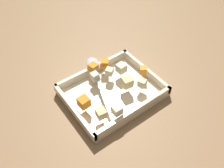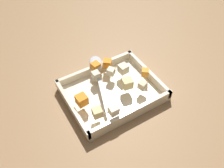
% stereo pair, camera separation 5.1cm
% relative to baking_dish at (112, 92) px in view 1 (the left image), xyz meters
% --- Properties ---
extents(ground_plane, '(4.00, 4.00, 0.00)m').
position_rel_baking_dish_xyz_m(ground_plane, '(0.00, -0.01, -0.01)').
color(ground_plane, '#936D47').
extents(baking_dish, '(0.31, 0.24, 0.04)m').
position_rel_baking_dish_xyz_m(baking_dish, '(0.00, 0.00, 0.00)').
color(baking_dish, beige).
rests_on(baking_dish, ground_plane).
extents(carrot_chunk_near_left, '(0.03, 0.03, 0.03)m').
position_rel_baking_dish_xyz_m(carrot_chunk_near_left, '(-0.12, -0.01, 0.05)').
color(carrot_chunk_near_left, orange).
rests_on(carrot_chunk_near_left, baking_dish).
extents(carrot_chunk_corner_ne, '(0.03, 0.03, 0.02)m').
position_rel_baking_dish_xyz_m(carrot_chunk_corner_ne, '(0.12, -0.01, 0.04)').
color(carrot_chunk_corner_ne, orange).
rests_on(carrot_chunk_corner_ne, baking_dish).
extents(carrot_chunk_rim_edge, '(0.03, 0.03, 0.03)m').
position_rel_baking_dish_xyz_m(carrot_chunk_rim_edge, '(-0.01, 0.10, 0.04)').
color(carrot_chunk_rim_edge, orange).
rests_on(carrot_chunk_rim_edge, baking_dish).
extents(carrot_chunk_under_handle, '(0.04, 0.04, 0.03)m').
position_rel_baking_dish_xyz_m(carrot_chunk_under_handle, '(0.04, 0.09, 0.04)').
color(carrot_chunk_under_handle, orange).
rests_on(carrot_chunk_under_handle, baking_dish).
extents(potato_chunk_near_spoon, '(0.04, 0.04, 0.03)m').
position_rel_baking_dish_xyz_m(potato_chunk_near_spoon, '(0.04, -0.03, 0.05)').
color(potato_chunk_near_spoon, '#E0CC89').
rests_on(potato_chunk_near_spoon, baking_dish).
extents(potato_chunk_mid_right, '(0.03, 0.03, 0.03)m').
position_rel_baking_dish_xyz_m(potato_chunk_mid_right, '(0.07, 0.04, 0.05)').
color(potato_chunk_mid_right, beige).
rests_on(potato_chunk_mid_right, baking_dish).
extents(potato_chunk_mid_left, '(0.03, 0.03, 0.02)m').
position_rel_baking_dish_xyz_m(potato_chunk_mid_left, '(0.08, -0.06, 0.04)').
color(potato_chunk_mid_left, beige).
rests_on(potato_chunk_mid_left, baking_dish).
extents(potato_chunk_front_center, '(0.03, 0.03, 0.02)m').
position_rel_baking_dish_xyz_m(potato_chunk_front_center, '(0.03, 0.05, 0.04)').
color(potato_chunk_front_center, beige).
rests_on(potato_chunk_front_center, baking_dish).
extents(potato_chunk_back_center, '(0.03, 0.03, 0.03)m').
position_rel_baking_dish_xyz_m(potato_chunk_back_center, '(-0.10, -0.08, 0.04)').
color(potato_chunk_back_center, '#E0CC89').
rests_on(potato_chunk_back_center, baking_dish).
extents(parsnip_chunk_corner_se, '(0.03, 0.03, 0.03)m').
position_rel_baking_dish_xyz_m(parsnip_chunk_corner_se, '(-0.05, -0.09, 0.04)').
color(parsnip_chunk_corner_se, silver).
rests_on(parsnip_chunk_corner_se, baking_dish).
extents(parsnip_chunk_center, '(0.02, 0.02, 0.02)m').
position_rel_baking_dish_xyz_m(parsnip_chunk_center, '(-0.03, 0.06, 0.04)').
color(parsnip_chunk_center, beige).
rests_on(parsnip_chunk_center, baking_dish).
extents(serving_spoon, '(0.11, 0.25, 0.02)m').
position_rel_baking_dish_xyz_m(serving_spoon, '(-0.01, 0.10, 0.04)').
color(serving_spoon, silver).
rests_on(serving_spoon, baking_dish).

